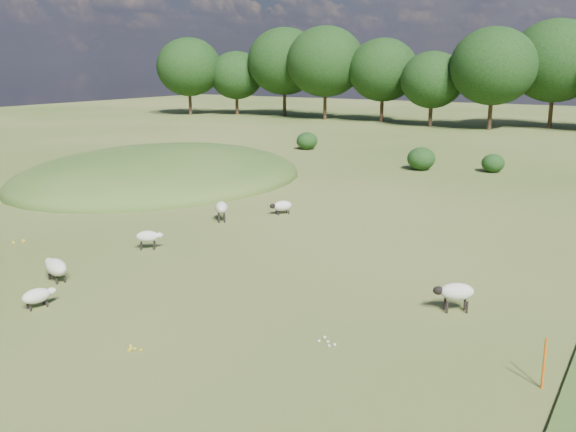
# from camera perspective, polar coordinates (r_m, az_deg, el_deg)

# --- Properties ---
(ground) EXTENTS (160.00, 160.00, 0.00)m
(ground) POSITION_cam_1_polar(r_m,az_deg,el_deg) (41.19, 9.12, 3.43)
(ground) COLOR #35531A
(ground) RESTS_ON ground
(mound) EXTENTS (16.00, 20.00, 4.00)m
(mound) POSITION_cam_1_polar(r_m,az_deg,el_deg) (40.76, -11.18, 3.24)
(mound) COLOR #33561E
(mound) RESTS_ON ground
(treeline) EXTENTS (96.28, 14.66, 11.70)m
(treeline) POSITION_cam_1_polar(r_m,az_deg,el_deg) (74.88, 19.02, 12.38)
(treeline) COLOR black
(treeline) RESTS_ON ground
(shrubs) EXTENTS (17.79, 7.07, 1.54)m
(shrubs) POSITION_cam_1_polar(r_m,az_deg,el_deg) (47.34, 9.00, 5.61)
(shrubs) COLOR black
(shrubs) RESTS_ON ground
(marker_post) EXTENTS (0.06, 0.06, 1.20)m
(marker_post) POSITION_cam_1_polar(r_m,az_deg,el_deg) (15.57, 21.81, -12.08)
(marker_post) COLOR #D8590C
(marker_post) RESTS_ON ground
(sheep_0) EXTENTS (0.65, 1.08, 0.60)m
(sheep_0) POSITION_cam_1_polar(r_m,az_deg,el_deg) (20.40, -21.38, -6.62)
(sheep_0) COLOR beige
(sheep_0) RESTS_ON ground
(sheep_2) EXTENTS (0.94, 1.15, 0.66)m
(sheep_2) POSITION_cam_1_polar(r_m,az_deg,el_deg) (30.55, -0.55, 0.91)
(sheep_2) COLOR beige
(sheep_2) RESTS_ON ground
(sheep_3) EXTENTS (1.38, 0.89, 0.76)m
(sheep_3) POSITION_cam_1_polar(r_m,az_deg,el_deg) (22.62, -19.95, -4.28)
(sheep_3) COLOR beige
(sheep_3) RESTS_ON ground
(sheep_4) EXTENTS (1.22, 0.96, 0.87)m
(sheep_4) POSITION_cam_1_polar(r_m,az_deg,el_deg) (19.29, 14.67, -6.54)
(sheep_4) COLOR beige
(sheep_4) RESTS_ON ground
(sheep_5) EXTENTS (1.02, 0.88, 0.75)m
(sheep_5) POSITION_cam_1_polar(r_m,az_deg,el_deg) (25.35, -12.33, -1.80)
(sheep_5) COLOR beige
(sheep_5) RESTS_ON ground
(sheep_6) EXTENTS (1.07, 1.22, 0.90)m
(sheep_6) POSITION_cam_1_polar(r_m,az_deg,el_deg) (29.38, -5.94, 0.75)
(sheep_6) COLOR beige
(sheep_6) RESTS_ON ground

